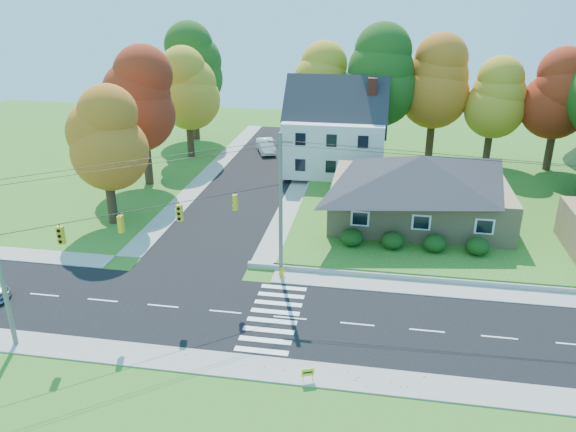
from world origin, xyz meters
TOP-DOWN VIEW (x-y plane):
  - ground at (0.00, 0.00)m, footprint 120.00×120.00m
  - road_main at (0.00, 0.00)m, footprint 90.00×8.00m
  - road_cross at (-8.00, 26.00)m, footprint 8.00×44.00m
  - sidewalk_north at (0.00, 5.00)m, footprint 90.00×2.00m
  - sidewalk_south at (0.00, -5.00)m, footprint 90.00×2.00m
  - lawn at (13.00, 21.00)m, footprint 30.00×30.00m
  - ranch_house at (8.00, 16.00)m, footprint 14.60×10.60m
  - colonial_house at (0.04, 28.00)m, footprint 10.40×8.40m
  - hedge_row at (7.50, 9.80)m, footprint 10.70×1.70m
  - traffic_infrastructure at (-0.15, 1.35)m, footprint 38.10×10.66m
  - tree_lot_0 at (-2.00, 34.00)m, footprint 6.72×6.72m
  - tree_lot_1 at (4.00, 33.00)m, footprint 7.84×7.84m
  - tree_lot_2 at (10.00, 34.00)m, footprint 7.28×7.28m
  - tree_lot_3 at (16.00, 33.00)m, footprint 6.16×6.16m
  - tree_lot_4 at (22.00, 32.00)m, footprint 6.72×6.72m
  - tree_west_0 at (-17.00, 12.00)m, footprint 6.16×6.16m
  - tree_west_1 at (-18.00, 22.00)m, footprint 7.28×7.28m
  - tree_west_2 at (-17.00, 32.00)m, footprint 6.72×6.72m
  - tree_west_3 at (-19.00, 40.00)m, footprint 7.84×7.84m
  - white_car at (-8.75, 35.03)m, footprint 3.31×5.13m
  - fire_hydrant at (-1.38, 4.98)m, footprint 0.42×0.33m
  - yard_sign at (1.84, -5.63)m, footprint 0.62×0.28m

SIDE VIEW (x-z plane):
  - ground at x=0.00m, z-range 0.00..0.00m
  - road_main at x=0.00m, z-range 0.00..0.02m
  - road_cross at x=-8.00m, z-range 0.00..0.02m
  - sidewalk_north at x=0.00m, z-range 0.00..0.08m
  - sidewalk_south at x=0.00m, z-range 0.00..0.08m
  - lawn at x=13.00m, z-range 0.00..0.50m
  - fire_hydrant at x=-1.38m, z-range -0.02..0.73m
  - yard_sign at x=1.84m, z-range 0.18..1.00m
  - white_car at x=-8.75m, z-range 0.02..1.62m
  - hedge_row at x=7.50m, z-range 0.50..1.77m
  - ranch_house at x=8.00m, z-range 0.57..5.97m
  - colonial_house at x=0.04m, z-range -0.22..9.38m
  - traffic_infrastructure at x=-0.15m, z-range 0.15..10.15m
  - tree_west_0 at x=-17.00m, z-range 1.42..12.89m
  - tree_lot_3 at x=16.00m, z-range 1.92..13.39m
  - tree_west_2 at x=-17.00m, z-range 1.55..14.06m
  - tree_lot_0 at x=-2.00m, z-range 2.05..14.56m
  - tree_lot_4 at x=22.00m, z-range 2.05..14.56m
  - tree_west_1 at x=-18.00m, z-range 1.68..15.24m
  - tree_lot_2 at x=10.00m, z-range 2.18..15.74m
  - tree_west_3 at x=-19.00m, z-range 1.81..16.41m
  - tree_lot_1 at x=4.00m, z-range 2.31..16.91m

